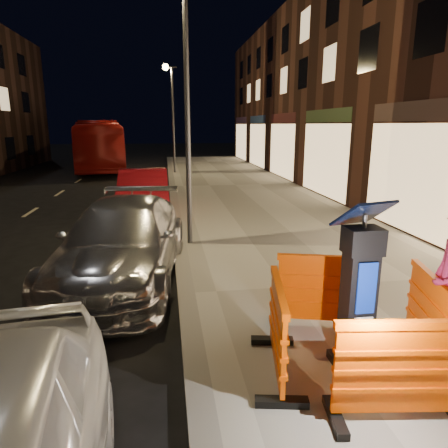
{
  "coord_description": "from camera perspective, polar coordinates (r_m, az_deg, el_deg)",
  "views": [
    {
      "loc": [
        -0.27,
        -6.4,
        2.97
      ],
      "look_at": [
        0.8,
        1.0,
        1.1
      ],
      "focal_mm": 32.0,
      "sensor_mm": 36.0,
      "label": 1
    }
  ],
  "objects": [
    {
      "name": "barrier_bldgside",
      "position": [
        5.56,
        27.3,
        -11.9
      ],
      "size": [
        0.88,
        1.46,
        1.07
      ],
      "primitive_type": "cube",
      "rotation": [
        0.0,
        0.0,
        1.32
      ],
      "color": "#EF4C00",
      "rests_on": "sidewalk"
    },
    {
      "name": "parking_kiosk",
      "position": [
        4.92,
        18.68,
        -9.01
      ],
      "size": [
        0.72,
        0.72,
        1.91
      ],
      "primitive_type": "cube",
      "rotation": [
        0.0,
        0.0,
        -0.21
      ],
      "color": "black",
      "rests_on": "sidewalk"
    },
    {
      "name": "sidewalk",
      "position": [
        7.75,
        17.64,
        -8.6
      ],
      "size": [
        6.0,
        60.0,
        0.15
      ],
      "primitive_type": "cube",
      "color": "gray",
      "rests_on": "ground"
    },
    {
      "name": "street_lamp_far",
      "position": [
        24.4,
        -7.26,
        14.35
      ],
      "size": [
        0.12,
        0.12,
        6.0
      ],
      "primitive_type": "cylinder",
      "color": "#3F3F44",
      "rests_on": "sidewalk"
    },
    {
      "name": "kerb",
      "position": [
        7.02,
        -5.38,
        -10.35
      ],
      "size": [
        0.3,
        60.0,
        0.15
      ],
      "primitive_type": "cube",
      "color": "slate",
      "rests_on": "ground"
    },
    {
      "name": "bus_doubledecker",
      "position": [
        28.63,
        -17.18,
        7.46
      ],
      "size": [
        4.46,
        11.85,
        3.22
      ],
      "primitive_type": "imported",
      "rotation": [
        0.0,
        0.0,
        0.15
      ],
      "color": "maroon",
      "rests_on": "ground"
    },
    {
      "name": "barrier_front",
      "position": [
        4.38,
        24.05,
        -18.72
      ],
      "size": [
        1.43,
        0.73,
        1.07
      ],
      "primitive_type": "cube",
      "rotation": [
        0.0,
        0.0,
        -0.13
      ],
      "color": "#EF4C00",
      "rests_on": "sidewalk"
    },
    {
      "name": "car_silver",
      "position": [
        8.26,
        -13.99,
        -7.47
      ],
      "size": [
        2.68,
        5.41,
        1.51
      ],
      "primitive_type": "imported",
      "rotation": [
        0.0,
        0.0,
        -0.11
      ],
      "color": "#B7B7BC",
      "rests_on": "ground"
    },
    {
      "name": "street_lamp_mid",
      "position": [
        9.41,
        -5.25,
        15.08
      ],
      "size": [
        0.12,
        0.12,
        6.0
      ],
      "primitive_type": "cylinder",
      "color": "#3F3F44",
      "rests_on": "sidewalk"
    },
    {
      "name": "barrier_kerbside",
      "position": [
        4.77,
        7.67,
        -14.73
      ],
      "size": [
        0.8,
        1.44,
        1.07
      ],
      "primitive_type": "cube",
      "rotation": [
        0.0,
        0.0,
        1.39
      ],
      "color": "#EF4C00",
      "rests_on": "sidewalk"
    },
    {
      "name": "ground_plane",
      "position": [
        7.06,
        -5.37,
        -10.91
      ],
      "size": [
        120.0,
        120.0,
        0.0
      ],
      "primitive_type": "plane",
      "color": "black",
      "rests_on": "ground"
    },
    {
      "name": "car_red",
      "position": [
        13.83,
        -11.23,
        1.37
      ],
      "size": [
        1.71,
        4.6,
        1.5
      ],
      "primitive_type": "imported",
      "rotation": [
        0.0,
        0.0,
        0.03
      ],
      "color": "maroon",
      "rests_on": "ground"
    },
    {
      "name": "barrier_back",
      "position": [
        5.87,
        14.18,
        -9.33
      ],
      "size": [
        1.47,
        0.9,
        1.07
      ],
      "primitive_type": "cube",
      "rotation": [
        0.0,
        0.0,
        -0.27
      ],
      "color": "#EF4C00",
      "rests_on": "sidewalk"
    }
  ]
}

